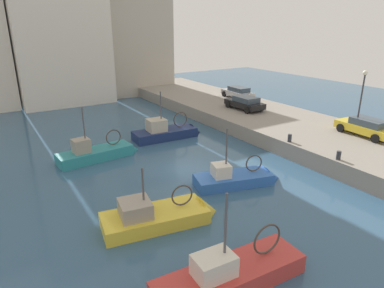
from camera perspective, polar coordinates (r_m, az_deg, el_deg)
The scene contains 15 objects.
water_surface at distance 22.93m, azimuth -0.69°, elevation -4.30°, with size 80.00×80.00×0.00m, color #335675.
quay_wall at distance 30.00m, azimuth 18.34°, elevation 1.76°, with size 9.00×56.00×1.20m, color gray.
fishing_boat_navy at distance 29.24m, azimuth -3.96°, elevation 1.37°, with size 6.22×2.43×4.90m.
fishing_boat_blue at distance 21.19m, azimuth 7.80°, elevation -6.32°, with size 5.71×3.07×4.39m.
fishing_boat_teal at distance 25.64m, azimuth -15.12°, elevation -2.08°, with size 6.17×2.13×4.72m.
fishing_boat_red at distance 14.03m, azimuth 7.48°, elevation -21.53°, with size 6.83×2.23×4.73m.
fishing_boat_yellow at distance 17.27m, azimuth -4.95°, elevation -12.59°, with size 6.09×2.98×4.01m.
parked_car_yellow at distance 28.85m, azimuth 27.04°, elevation 2.57°, with size 2.17×4.42×1.33m.
parked_car_black at distance 34.09m, azimuth 8.81°, elevation 6.83°, with size 2.05×4.17×1.29m.
parked_car_silver at distance 39.14m, azimuth 7.64°, elevation 8.54°, with size 1.97×4.31×1.29m.
mooring_bollard_mid at distance 23.19m, azimuth 23.24°, elevation -1.75°, with size 0.28×0.28×0.55m, color #2D2D33.
mooring_bollard_north at distance 25.47m, azimuth 15.97°, elevation 0.96°, with size 0.28×0.28×0.55m, color #2D2D33.
quay_streetlamp at distance 28.39m, azimuth 26.49°, elevation 7.77°, with size 0.36×0.36×4.83m.
waterfront_building_west at distance 45.07m, azimuth -22.08°, elevation 21.13°, with size 10.76×8.61×22.95m.
waterfront_building_east_mid at distance 48.95m, azimuth -9.77°, elevation 16.54°, with size 9.02×7.26×13.70m.
Camera 1 is at (-10.99, -17.83, 9.32)m, focal length 32.01 mm.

